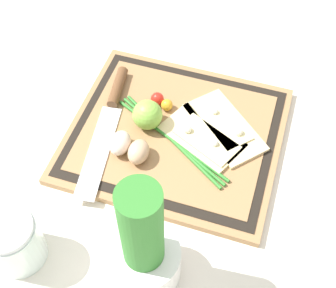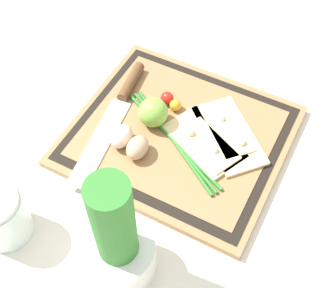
% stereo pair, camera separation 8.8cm
% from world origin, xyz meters
% --- Properties ---
extents(ground_plane, '(6.00, 6.00, 0.00)m').
position_xyz_m(ground_plane, '(0.00, 0.00, 0.00)').
color(ground_plane, silver).
extents(cutting_board, '(0.41, 0.37, 0.02)m').
position_xyz_m(cutting_board, '(0.00, 0.00, 0.01)').
color(cutting_board, '#997047').
rests_on(cutting_board, ground_plane).
extents(pizza_slice_near, '(0.19, 0.18, 0.02)m').
position_xyz_m(pizza_slice_near, '(-0.09, -0.04, 0.02)').
color(pizza_slice_near, beige).
rests_on(pizza_slice_near, cutting_board).
extents(pizza_slice_far, '(0.18, 0.15, 0.02)m').
position_xyz_m(pizza_slice_far, '(-0.06, 0.00, 0.02)').
color(pizza_slice_far, beige).
rests_on(pizza_slice_far, cutting_board).
extents(knife, '(0.08, 0.32, 0.02)m').
position_xyz_m(knife, '(0.14, -0.01, 0.03)').
color(knife, silver).
rests_on(knife, cutting_board).
extents(egg_brown, '(0.04, 0.05, 0.04)m').
position_xyz_m(egg_brown, '(0.05, 0.08, 0.04)').
color(egg_brown, tan).
rests_on(egg_brown, cutting_board).
extents(egg_pink, '(0.04, 0.05, 0.04)m').
position_xyz_m(egg_pink, '(0.09, 0.07, 0.04)').
color(egg_pink, beige).
rests_on(egg_pink, cutting_board).
extents(lime, '(0.06, 0.06, 0.06)m').
position_xyz_m(lime, '(0.06, -0.00, 0.05)').
color(lime, '#7FB742').
rests_on(lime, cutting_board).
extents(cherry_tomato_red, '(0.03, 0.03, 0.03)m').
position_xyz_m(cherry_tomato_red, '(0.06, -0.06, 0.03)').
color(cherry_tomato_red, red).
rests_on(cherry_tomato_red, cutting_board).
extents(cherry_tomato_yellow, '(0.02, 0.02, 0.02)m').
position_xyz_m(cherry_tomato_yellow, '(0.03, -0.05, 0.03)').
color(cherry_tomato_yellow, gold).
rests_on(cherry_tomato_yellow, cutting_board).
extents(scallion_bunch, '(0.26, 0.16, 0.01)m').
position_xyz_m(scallion_bunch, '(-0.00, 0.02, 0.02)').
color(scallion_bunch, '#2D7528').
rests_on(scallion_bunch, cutting_board).
extents(herb_pot, '(0.11, 0.11, 0.25)m').
position_xyz_m(herb_pot, '(-0.04, 0.28, 0.09)').
color(herb_pot, white).
rests_on(herb_pot, ground_plane).
extents(sauce_jar, '(0.09, 0.09, 0.10)m').
position_xyz_m(sauce_jar, '(0.17, 0.32, 0.04)').
color(sauce_jar, silver).
rests_on(sauce_jar, ground_plane).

